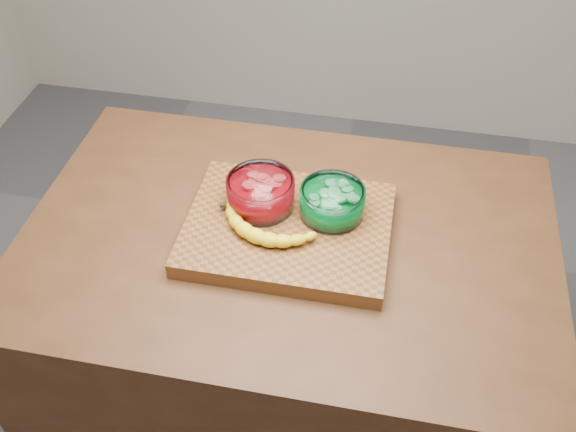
# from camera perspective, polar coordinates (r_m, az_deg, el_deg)

# --- Properties ---
(ground) EXTENTS (3.50, 3.50, 0.00)m
(ground) POSITION_cam_1_polar(r_m,az_deg,el_deg) (2.18, 0.00, -18.50)
(ground) COLOR #59595D
(ground) RESTS_ON ground
(counter) EXTENTS (1.20, 0.80, 0.90)m
(counter) POSITION_cam_1_polar(r_m,az_deg,el_deg) (1.79, 0.00, -11.83)
(counter) COLOR #492915
(counter) RESTS_ON ground
(cutting_board) EXTENTS (0.45, 0.35, 0.04)m
(cutting_board) POSITION_cam_1_polar(r_m,az_deg,el_deg) (1.43, 0.00, -1.16)
(cutting_board) COLOR brown
(cutting_board) RESTS_ON counter
(bowl_red) EXTENTS (0.15, 0.15, 0.07)m
(bowl_red) POSITION_cam_1_polar(r_m,az_deg,el_deg) (1.43, -2.44, 2.08)
(bowl_red) COLOR white
(bowl_red) RESTS_ON cutting_board
(bowl_green) EXTENTS (0.14, 0.14, 0.07)m
(bowl_green) POSITION_cam_1_polar(r_m,az_deg,el_deg) (1.42, 3.94, 1.26)
(bowl_green) COLOR white
(bowl_green) RESTS_ON cutting_board
(banana) EXTENTS (0.25, 0.15, 0.04)m
(banana) POSITION_cam_1_polar(r_m,az_deg,el_deg) (1.39, -1.81, -0.72)
(banana) COLOR yellow
(banana) RESTS_ON cutting_board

